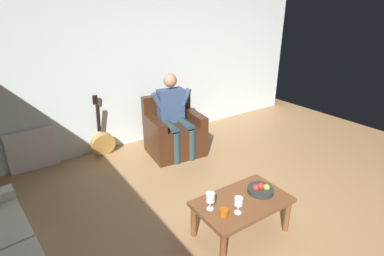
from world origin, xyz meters
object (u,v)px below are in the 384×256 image
at_px(wine_glass_far, 210,198).
at_px(candle_jar, 224,212).
at_px(person_seated, 174,113).
at_px(coffee_table, 242,205).
at_px(wine_glass_near, 238,202).
at_px(armchair, 174,133).
at_px(guitar, 103,142).
at_px(fruit_bowl, 261,189).

distance_m(wine_glass_far, candle_jar, 0.17).
height_order(person_seated, coffee_table, person_seated).
height_order(wine_glass_far, candle_jar, wine_glass_far).
xyz_separation_m(wine_glass_near, wine_glass_far, (0.18, -0.19, 0.01)).
relative_size(wine_glass_near, wine_glass_far, 0.95).
height_order(armchair, coffee_table, armchair).
bearing_deg(coffee_table, wine_glass_near, 34.30).
xyz_separation_m(person_seated, guitar, (0.96, -0.57, -0.45)).
height_order(person_seated, guitar, person_seated).
height_order(person_seated, wine_glass_near, person_seated).
distance_m(armchair, person_seated, 0.35).
bearing_deg(fruit_bowl, guitar, -72.22).
bearing_deg(wine_glass_near, candle_jar, -19.80).
bearing_deg(guitar, coffee_table, 102.62).
height_order(wine_glass_near, candle_jar, wine_glass_near).
xyz_separation_m(wine_glass_near, candle_jar, (0.13, -0.05, -0.08)).
bearing_deg(armchair, coffee_table, 85.41).
relative_size(coffee_table, candle_jar, 10.89).
bearing_deg(armchair, fruit_bowl, 92.43).
height_order(person_seated, fruit_bowl, person_seated).
height_order(person_seated, candle_jar, person_seated).
relative_size(coffee_table, wine_glass_near, 5.75).
distance_m(wine_glass_far, fruit_bowl, 0.60).
bearing_deg(guitar, candle_jar, 95.83).
bearing_deg(guitar, person_seated, 149.25).
relative_size(fruit_bowl, candle_jar, 3.02).
height_order(armchair, fruit_bowl, armchair).
relative_size(person_seated, wine_glass_far, 7.13).
distance_m(person_seated, coffee_table, 1.99).
xyz_separation_m(armchair, guitar, (0.97, -0.54, -0.10)).
height_order(armchair, wine_glass_near, armchair).
height_order(coffee_table, fruit_bowl, fruit_bowl).
height_order(coffee_table, wine_glass_near, wine_glass_near).
relative_size(wine_glass_near, candle_jar, 1.89).
relative_size(person_seated, coffee_table, 1.31).
xyz_separation_m(wine_glass_near, fruit_bowl, (-0.41, -0.11, -0.08)).
xyz_separation_m(armchair, candle_jar, (0.70, 2.03, 0.11)).
xyz_separation_m(coffee_table, candle_jar, (0.30, 0.07, 0.09)).
bearing_deg(wine_glass_near, guitar, -81.48).
bearing_deg(candle_jar, fruit_bowl, -173.74).
distance_m(armchair, guitar, 1.11).
xyz_separation_m(person_seated, wine_glass_near, (0.57, 2.04, -0.15)).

